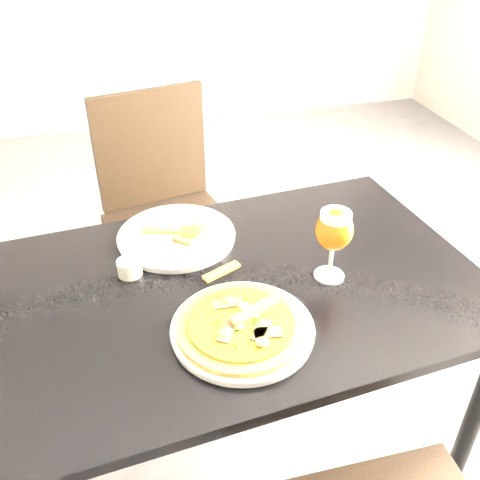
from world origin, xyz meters
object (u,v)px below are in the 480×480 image
object	(u,v)px
chair_far	(168,212)
pizza	(241,324)
dining_table	(246,307)
beer_glass	(334,230)

from	to	relation	value
chair_far	pizza	bearing A→B (deg)	-99.47
dining_table	beer_glass	xyz separation A→B (m)	(0.21, -0.04, 0.23)
dining_table	chair_far	world-z (taller)	chair_far
pizza	beer_glass	world-z (taller)	beer_glass
pizza	beer_glass	bearing A→B (deg)	27.39
dining_table	beer_glass	size ratio (longest dim) A/B	6.40
pizza	beer_glass	xyz separation A→B (m)	(0.27, 0.14, 0.11)
dining_table	pizza	xyz separation A→B (m)	(-0.06, -0.18, 0.12)
dining_table	chair_far	xyz separation A→B (m)	(-0.11, 0.74, -0.12)
chair_far	pizza	size ratio (longest dim) A/B	3.34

